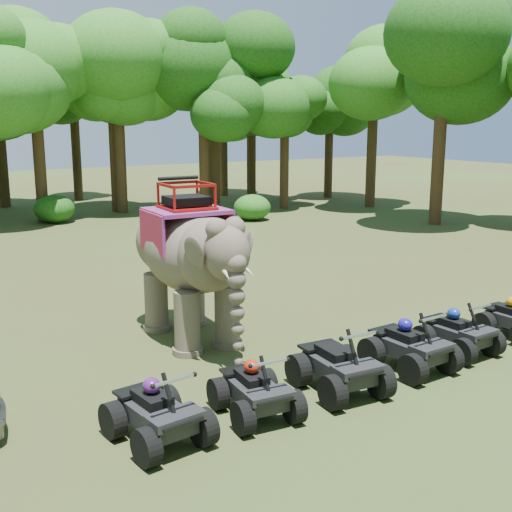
{
  "coord_description": "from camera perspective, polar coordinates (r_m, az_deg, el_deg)",
  "views": [
    {
      "loc": [
        -7.63,
        -11.12,
        5.02
      ],
      "look_at": [
        0.0,
        1.2,
        1.9
      ],
      "focal_mm": 45.0,
      "sensor_mm": 36.0,
      "label": 1
    }
  ],
  "objects": [
    {
      "name": "ground",
      "position": [
        14.39,
        2.54,
        -8.28
      ],
      "size": [
        110.0,
        110.0,
        0.0
      ],
      "primitive_type": "plane",
      "color": "#47381E",
      "rests_on": "ground"
    },
    {
      "name": "elephant",
      "position": [
        14.66,
        -5.95,
        -0.4
      ],
      "size": [
        2.12,
        4.48,
        3.7
      ],
      "primitive_type": null,
      "rotation": [
        0.0,
        0.0,
        -0.04
      ],
      "color": "brown",
      "rests_on": "ground"
    },
    {
      "name": "atv_0",
      "position": [
        10.43,
        -8.81,
        -12.9
      ],
      "size": [
        1.42,
        1.83,
        1.26
      ],
      "primitive_type": null,
      "rotation": [
        0.0,
        0.0,
        0.12
      ],
      "color": "black",
      "rests_on": "ground"
    },
    {
      "name": "atv_1",
      "position": [
        11.15,
        -0.07,
        -11.23
      ],
      "size": [
        1.32,
        1.71,
        1.19
      ],
      "primitive_type": null,
      "rotation": [
        0.0,
        0.0,
        -0.1
      ],
      "color": "black",
      "rests_on": "ground"
    },
    {
      "name": "atv_2",
      "position": [
        12.13,
        7.4,
        -8.98
      ],
      "size": [
        1.44,
        1.89,
        1.33
      ],
      "primitive_type": null,
      "rotation": [
        0.0,
        0.0,
        -0.07
      ],
      "color": "black",
      "rests_on": "ground"
    },
    {
      "name": "atv_3",
      "position": [
        13.42,
        13.54,
        -7.22
      ],
      "size": [
        1.34,
        1.79,
        1.29
      ],
      "primitive_type": null,
      "rotation": [
        0.0,
        0.0,
        0.04
      ],
      "color": "black",
      "rests_on": "ground"
    },
    {
      "name": "atv_4",
      "position": [
        14.64,
        17.55,
        -5.98
      ],
      "size": [
        1.27,
        1.69,
        1.21
      ],
      "primitive_type": null,
      "rotation": [
        0.0,
        0.0,
        0.05
      ],
      "color": "black",
      "rests_on": "ground"
    },
    {
      "name": "tree_0",
      "position": [
        33.3,
        -18.87,
        10.62
      ],
      "size": [
        6.3,
        6.3,
        9.0
      ],
      "primitive_type": null,
      "color": "#195114",
      "rests_on": "ground"
    },
    {
      "name": "tree_1",
      "position": [
        35.39,
        -12.09,
        11.3
      ],
      "size": [
        6.53,
        6.53,
        9.32
      ],
      "primitive_type": null,
      "color": "#195114",
      "rests_on": "ground"
    },
    {
      "name": "tree_2",
      "position": [
        34.48,
        -4.67,
        10.42
      ],
      "size": [
        5.61,
        5.61,
        8.01
      ],
      "primitive_type": null,
      "color": "#195114",
      "rests_on": "ground"
    },
    {
      "name": "tree_3",
      "position": [
        36.34,
        2.55,
        9.52
      ],
      "size": [
        4.71,
        4.71,
        6.73
      ],
      "primitive_type": null,
      "color": "#195114",
      "rests_on": "ground"
    },
    {
      "name": "tree_4",
      "position": [
        37.52,
        10.32,
        11.14
      ],
      "size": [
        6.28,
        6.28,
        8.98
      ],
      "primitive_type": null,
      "color": "#195114",
      "rests_on": "ground"
    },
    {
      "name": "tree_5",
      "position": [
        31.96,
        16.1,
        11.62
      ],
      "size": [
        6.98,
        6.98,
        9.97
      ],
      "primitive_type": null,
      "color": "#195114",
      "rests_on": "ground"
    },
    {
      "name": "tree_29",
      "position": [
        35.92,
        -3.77,
        12.05
      ],
      "size": [
        6.97,
        6.97,
        9.95
      ],
      "primitive_type": null,
      "color": "#195114",
      "rests_on": "ground"
    },
    {
      "name": "tree_30",
      "position": [
        41.76,
        6.51,
        10.26
      ],
      "size": [
        5.18,
        5.18,
        7.4
      ],
      "primitive_type": null,
      "color": "#195114",
      "rests_on": "ground"
    },
    {
      "name": "tree_31",
      "position": [
        39.61,
        -0.42,
        11.05
      ],
      "size": [
        5.97,
        5.97,
        8.52
      ],
      "primitive_type": null,
      "color": "#195114",
      "rests_on": "ground"
    },
    {
      "name": "tree_33",
      "position": [
        35.85,
        -12.52,
        10.32
      ],
      "size": [
        5.68,
        5.68,
        8.11
      ],
      "primitive_type": null,
      "color": "#195114",
      "rests_on": "ground"
    },
    {
      "name": "tree_34",
      "position": [
        41.62,
        -15.78,
        10.5
      ],
      "size": [
        5.81,
        5.81,
        8.3
      ],
      "primitive_type": null,
      "color": "#195114",
      "rests_on": "ground"
    },
    {
      "name": "tree_36",
      "position": [
        42.52,
        -2.92,
        10.72
      ],
      "size": [
        5.56,
        5.56,
        7.94
      ],
      "primitive_type": null,
      "color": "#195114",
      "rests_on": "ground"
    }
  ]
}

